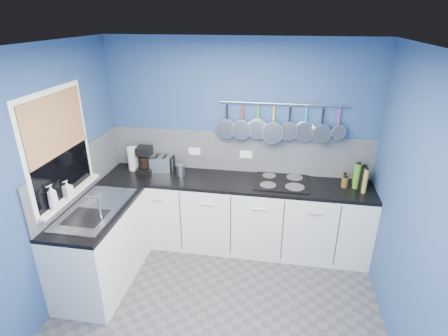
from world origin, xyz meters
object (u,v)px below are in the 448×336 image
(coffee_maker, at_px, (144,160))
(toaster, at_px, (161,163))
(canister, at_px, (181,170))
(soap_bottle_a, at_px, (52,197))
(paper_towel, at_px, (133,159))
(soap_bottle_b, at_px, (67,189))
(hob, at_px, (282,181))

(coffee_maker, height_order, toaster, coffee_maker)
(toaster, height_order, canister, toaster)
(toaster, bearing_deg, canister, -35.89)
(soap_bottle_a, relative_size, toaster, 0.83)
(paper_towel, relative_size, toaster, 1.02)
(soap_bottle_b, distance_m, coffee_maker, 1.08)
(soap_bottle_b, distance_m, paper_towel, 1.09)
(canister, bearing_deg, hob, 1.25)
(soap_bottle_b, relative_size, coffee_maker, 0.53)
(soap_bottle_b, xyz_separation_m, coffee_maker, (0.40, 1.01, -0.07))
(soap_bottle_b, distance_m, hob, 2.32)
(toaster, relative_size, hob, 0.46)
(paper_towel, height_order, hob, paper_towel)
(soap_bottle_a, distance_m, toaster, 1.46)
(toaster, xyz_separation_m, hob, (1.50, -0.09, -0.09))
(soap_bottle_a, height_order, paper_towel, soap_bottle_a)
(coffee_maker, height_order, canister, coffee_maker)
(coffee_maker, bearing_deg, paper_towel, 161.36)
(soap_bottle_a, xyz_separation_m, toaster, (0.58, 1.32, -0.18))
(coffee_maker, bearing_deg, soap_bottle_a, -109.61)
(soap_bottle_a, distance_m, coffee_maker, 1.30)
(soap_bottle_a, bearing_deg, paper_towel, 79.95)
(soap_bottle_a, bearing_deg, soap_bottle_b, 90.00)
(soap_bottle_b, height_order, hob, soap_bottle_b)
(paper_towel, xyz_separation_m, coffee_maker, (0.17, -0.05, 0.02))
(paper_towel, xyz_separation_m, canister, (0.64, -0.08, -0.07))
(canister, bearing_deg, paper_towel, 172.59)
(paper_towel, height_order, toaster, paper_towel)
(coffee_maker, distance_m, toaster, 0.21)
(paper_towel, relative_size, canister, 2.04)
(canister, bearing_deg, soap_bottle_b, -131.61)
(soap_bottle_a, distance_m, paper_towel, 1.32)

